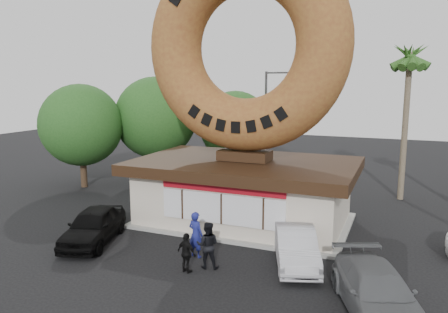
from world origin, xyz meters
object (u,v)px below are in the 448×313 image
street_lamp (267,120)px  car_silver (296,246)px  giant_donut (246,47)px  car_black (93,226)px  person_center (208,245)px  car_grey (377,292)px  person_right (187,253)px  person_left (196,234)px  donut_shop (244,189)px

street_lamp → car_silver: street_lamp is taller
giant_donut → car_black: 11.19m
car_black → person_center: bearing=-21.7°
car_grey → person_center: bearing=148.1°
giant_donut → person_right: 10.55m
street_lamp → car_black: street_lamp is taller
giant_donut → street_lamp: (-1.86, 10.00, -4.49)m
person_center → car_grey: 6.50m
person_left → person_center: 1.23m
person_center → street_lamp: bearing=-96.7°
giant_donut → person_left: giant_donut is taller
street_lamp → person_right: street_lamp is taller
giant_donut → person_right: bearing=-89.6°
donut_shop → person_left: bearing=-93.4°
car_silver → car_grey: 4.34m
person_left → car_silver: 4.15m
person_left → person_right: 1.58m
street_lamp → person_center: 16.51m
donut_shop → person_left: size_ratio=5.75×
donut_shop → person_center: donut_shop is taller
person_right → car_silver: (3.68, 2.43, -0.06)m
giant_donut → person_left: size_ratio=5.31×
person_left → car_grey: bearing=-179.9°
person_center → person_right: person_center is taller
person_left → person_center: person_left is taller
street_lamp → person_center: bearing=-81.2°
car_black → car_silver: (9.09, 1.22, -0.06)m
person_right → car_black: size_ratio=0.34×
donut_shop → giant_donut: size_ratio=1.08×
person_center → car_silver: size_ratio=0.42×
street_lamp → person_center: (2.47, -15.94, -3.55)m
person_left → person_right: person_left is taller
street_lamp → car_silver: size_ratio=1.81×
person_center → donut_shop: bearing=-99.6°
donut_shop → person_right: donut_shop is taller
car_silver → giant_donut: bearing=112.4°
street_lamp → car_silver: (5.59, -14.22, -3.75)m
person_right → car_grey: bearing=-165.1°
car_black → street_lamp: bearing=60.3°
giant_donut → car_silver: bearing=-48.5°
street_lamp → person_left: 15.60m
person_center → giant_donut: bearing=-99.6°
person_center → car_black: person_center is taller
person_left → giant_donut: bearing=-78.4°
car_black → car_grey: (12.36, -1.63, -0.05)m
donut_shop → person_center: (0.61, -5.92, -0.83)m
street_lamp → person_center: size_ratio=4.27×
person_center → car_black: bearing=-20.3°
person_right → car_black: (-5.41, 1.21, 0.00)m
person_left → car_black: 5.07m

